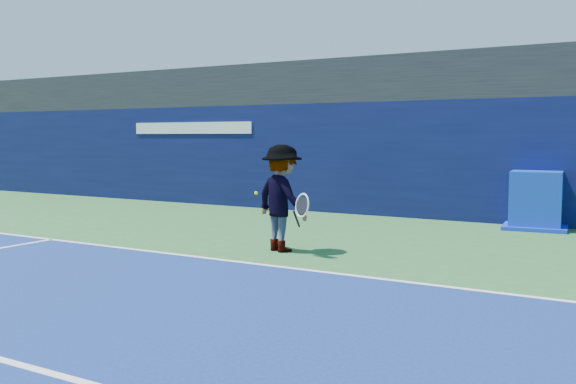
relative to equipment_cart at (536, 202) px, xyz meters
The scene contains 7 objects.
ground 10.21m from the equipment_cart, 108.36° to the right, with size 80.00×80.00×0.00m, color #2B612E.
baseline 7.43m from the equipment_cart, 115.69° to the right, with size 24.00×0.10×0.01m, color white.
stadium_band 4.76m from the equipment_cart, 150.35° to the left, with size 36.00×3.00×1.20m, color black.
back_wall_assembly 3.44m from the equipment_cart, 165.57° to the left, with size 36.00×1.03×3.00m.
equipment_cart is the anchor object (origin of this frame).
tennis_player 6.45m from the equipment_cart, 123.23° to the right, with size 1.49×1.14×1.95m.
tennis_ball 6.49m from the equipment_cart, 136.22° to the right, with size 0.07×0.07×0.07m.
Camera 1 is at (5.63, -5.70, 2.10)m, focal length 40.00 mm.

